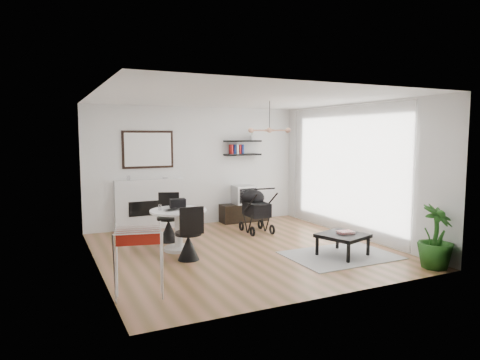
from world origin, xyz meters
name	(u,v)px	position (x,y,z in m)	size (l,w,h in m)	color
floor	(243,250)	(0.00, 0.00, 0.00)	(5.00, 5.00, 0.00)	brown
ceiling	(243,98)	(0.00, 0.00, 2.70)	(5.00, 5.00, 0.00)	white
wall_back	(196,166)	(0.00, 2.50, 1.35)	(5.00, 5.00, 0.00)	white
wall_left	(95,182)	(-2.50, 0.00, 1.35)	(5.00, 5.00, 0.00)	white
wall_right	(354,170)	(2.50, 0.00, 1.35)	(5.00, 5.00, 0.00)	white
sheer_curtain	(344,170)	(2.40, 0.20, 1.35)	(0.04, 3.60, 2.60)	white
fireplace	(150,198)	(-1.10, 2.42, 0.69)	(1.50, 0.17, 2.16)	white
shelf_lower	(243,155)	(1.13, 2.37, 1.60)	(0.90, 0.25, 0.04)	black
shelf_upper	(243,141)	(1.13, 2.37, 1.92)	(0.90, 0.25, 0.04)	black
pendant_lamp	(269,130)	(0.70, 0.30, 2.15)	(0.90, 0.90, 0.10)	tan
tv_console	(244,213)	(1.13, 2.29, 0.22)	(1.15, 0.40, 0.43)	black
crt_tv	(244,195)	(1.13, 2.29, 0.65)	(0.50, 0.44, 0.44)	#B3B3B5
dining_table	(178,224)	(-1.05, 0.47, 0.49)	(1.01, 1.01, 0.74)	white
laptop	(174,210)	(-1.15, 0.41, 0.75)	(0.32, 0.20, 0.03)	black
black_bag	(178,203)	(-1.00, 0.68, 0.82)	(0.28, 0.17, 0.17)	black
newspaper	(190,209)	(-0.87, 0.38, 0.74)	(0.37, 0.31, 0.01)	silver
drinking_glass	(160,207)	(-1.35, 0.59, 0.78)	(0.06, 0.06, 0.09)	white
chair_far	(169,226)	(-1.04, 1.18, 0.30)	(0.49, 0.50, 0.94)	black
chair_near	(189,243)	(-1.08, -0.19, 0.29)	(0.44, 0.44, 0.92)	black
drying_rack	(139,261)	(-2.18, -1.51, 0.48)	(0.71, 0.68, 0.90)	white
stroller	(255,212)	(0.88, 1.21, 0.43)	(0.54, 0.85, 1.01)	black
rug	(340,255)	(1.35, -1.06, 0.01)	(1.81, 1.31, 0.01)	gray
coffee_table	(343,236)	(1.38, -1.08, 0.34)	(0.91, 0.91, 0.37)	black
magazines	(346,232)	(1.45, -1.05, 0.40)	(0.26, 0.20, 0.04)	#BC2F34
potted_plant	(436,237)	(2.25, -2.23, 0.49)	(0.55, 0.55, 0.98)	#1E5117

